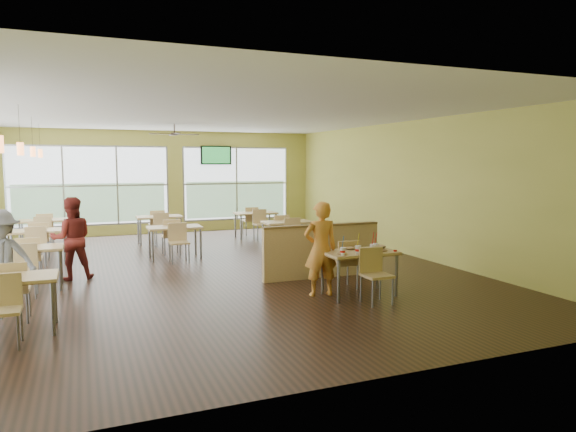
{
  "coord_description": "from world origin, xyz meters",
  "views": [
    {
      "loc": [
        -2.26,
        -10.37,
        2.23
      ],
      "look_at": [
        1.56,
        -0.9,
        1.15
      ],
      "focal_mm": 32.0,
      "sensor_mm": 36.0,
      "label": 1
    }
  ],
  "objects_px": {
    "man_plaid": "(321,249)",
    "food_basket": "(379,247)",
    "half_wall_divider": "(322,251)",
    "main_table": "(359,258)"
  },
  "relations": [
    {
      "from": "man_plaid",
      "to": "food_basket",
      "type": "relative_size",
      "value": 6.6
    },
    {
      "from": "half_wall_divider",
      "to": "food_basket",
      "type": "relative_size",
      "value": 10.01
    },
    {
      "from": "half_wall_divider",
      "to": "food_basket",
      "type": "distance_m",
      "value": 1.45
    },
    {
      "from": "main_table",
      "to": "man_plaid",
      "type": "height_order",
      "value": "man_plaid"
    },
    {
      "from": "main_table",
      "to": "half_wall_divider",
      "type": "bearing_deg",
      "value": 90.0
    },
    {
      "from": "food_basket",
      "to": "main_table",
      "type": "bearing_deg",
      "value": -168.52
    },
    {
      "from": "food_basket",
      "to": "man_plaid",
      "type": "bearing_deg",
      "value": 171.71
    },
    {
      "from": "half_wall_divider",
      "to": "man_plaid",
      "type": "relative_size",
      "value": 1.52
    },
    {
      "from": "man_plaid",
      "to": "food_basket",
      "type": "bearing_deg",
      "value": 178.7
    },
    {
      "from": "half_wall_divider",
      "to": "man_plaid",
      "type": "distance_m",
      "value": 1.38
    }
  ]
}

